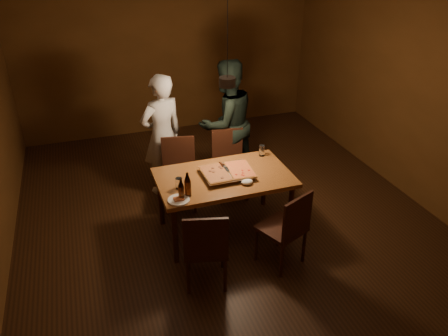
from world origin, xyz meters
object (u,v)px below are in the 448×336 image
object	(u,v)px
chair_near_left	(206,243)
diner_dark	(227,123)
chair_far_right	(229,157)
beer_bottle_b	(188,185)
beer_bottle_a	(181,189)
plate_slice	(179,200)
pizza_tray	(227,173)
diner_white	(162,136)
chair_far_left	(179,166)
dining_table	(224,181)
chair_near_right	(288,223)
pendant_lamp	(227,81)

from	to	relation	value
chair_near_left	diner_dark	bearing A→B (deg)	80.25
chair_far_right	chair_near_left	size ratio (longest dim) A/B	0.95
beer_bottle_b	beer_bottle_a	bearing A→B (deg)	-158.88
beer_bottle_a	plate_slice	distance (m)	0.12
chair_far_right	pizza_tray	size ratio (longest dim) A/B	0.88
pizza_tray	diner_white	xyz separation A→B (m)	(-0.49, 1.15, 0.05)
chair_far_left	plate_slice	bearing A→B (deg)	88.95
dining_table	chair_far_left	bearing A→B (deg)	113.40
beer_bottle_b	diner_white	world-z (taller)	diner_white
chair_near_left	chair_far_right	bearing A→B (deg)	78.13
dining_table	beer_bottle_b	size ratio (longest dim) A/B	5.59
pizza_tray	diner_white	world-z (taller)	diner_white
chair_near_right	beer_bottle_a	world-z (taller)	beer_bottle_a
chair_far_right	chair_near_left	xyz separation A→B (m)	(-0.82, -1.63, 0.00)
dining_table	chair_far_right	world-z (taller)	chair_far_right
chair_near_right	beer_bottle_a	size ratio (longest dim) A/B	2.42
pizza_tray	beer_bottle_a	world-z (taller)	beer_bottle_a
chair_far_left	pizza_tray	xyz separation A→B (m)	(0.37, -0.78, 0.24)
chair_near_left	pendant_lamp	world-z (taller)	pendant_lamp
chair_far_left	beer_bottle_a	world-z (taller)	beer_bottle_a
chair_far_right	pendant_lamp	distance (m)	1.37
dining_table	chair_far_left	xyz separation A→B (m)	(-0.34, 0.78, -0.14)
chair_far_right	diner_white	size ratio (longest dim) A/B	0.30
pendant_lamp	pizza_tray	bearing A→B (deg)	-108.68
chair_far_right	pizza_tray	bearing A→B (deg)	72.77
pizza_tray	plate_slice	xyz separation A→B (m)	(-0.64, -0.33, -0.01)
diner_white	pendant_lamp	distance (m)	1.43
chair_near_left	pizza_tray	xyz separation A→B (m)	(0.50, 0.82, 0.24)
chair_far_right	diner_dark	bearing A→B (deg)	-99.97
beer_bottle_a	diner_white	xyz separation A→B (m)	(0.11, 1.45, -0.04)
chair_near_right	beer_bottle_b	distance (m)	1.10
diner_dark	pendant_lamp	xyz separation A→B (m)	(-0.32, -0.93, 0.89)
chair_near_left	diner_dark	size ratio (longest dim) A/B	0.30
chair_near_left	chair_near_right	world-z (taller)	same
dining_table	chair_far_right	distance (m)	0.89
pizza_tray	beer_bottle_b	size ratio (longest dim) A/B	2.05
pendant_lamp	chair_far_right	bearing A→B (deg)	67.91
diner_dark	pendant_lamp	size ratio (longest dim) A/B	1.58
chair_near_left	pendant_lamp	xyz separation A→B (m)	(0.59, 1.06, 1.22)
diner_white	dining_table	bearing A→B (deg)	92.43
chair_near_right	plate_slice	world-z (taller)	chair_near_right
chair_near_right	pendant_lamp	xyz separation A→B (m)	(-0.31, 1.03, 1.22)
pizza_tray	pendant_lamp	distance (m)	1.02
chair_far_right	beer_bottle_b	bearing A→B (deg)	56.14
chair_near_left	beer_bottle_b	bearing A→B (deg)	106.75
beer_bottle_a	chair_far_left	bearing A→B (deg)	78.21
beer_bottle_a	pendant_lamp	bearing A→B (deg)	38.41
pizza_tray	diner_dark	xyz separation A→B (m)	(0.40, 1.16, 0.09)
chair_far_right	beer_bottle_a	xyz separation A→B (m)	(-0.91, -1.11, 0.33)
chair_far_right	diner_dark	world-z (taller)	diner_dark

